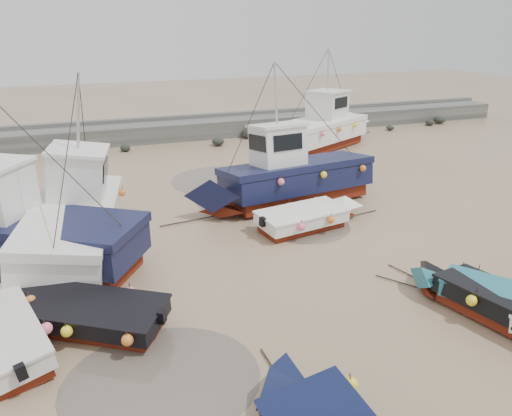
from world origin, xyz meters
The scene contains 15 objects.
ground centered at (0.00, 0.00, 0.00)m, with size 120.00×120.00×0.00m, color #9F8467.
seawall centered at (0.05, 21.99, 0.63)m, with size 60.00×4.92×1.50m.
puddle_a centered at (-2.81, -3.06, 0.00)m, with size 4.63×4.63×0.01m, color #5A5147.
puddle_b centered at (4.39, 4.11, 0.00)m, with size 3.61×3.61×0.01m, color #5A5147.
puddle_d centered at (3.00, 11.41, 0.00)m, with size 5.21×5.21×0.01m, color #5A5147.
dinghy_0 centered at (-6.28, -0.20, 0.54)m, with size 2.71×6.35×1.43m.
dinghy_2 centered at (6.41, -3.16, 0.57)m, with size 3.32×4.54×1.43m.
dinghy_4 centered at (-4.54, -0.08, 0.54)m, with size 5.88×4.30×1.43m.
dinghy_5 centered at (4.45, 4.01, 0.55)m, with size 5.86×2.49×1.43m.
dinghy_6 centered at (6.38, -3.60, 0.55)m, with size 2.65×5.98×1.43m.
cabin_boat_0 centered at (-6.30, 4.43, 1.32)m, with size 9.66×7.05×6.22m.
cabin_boat_1 centered at (-4.40, 5.30, 1.31)m, with size 4.30×11.01×6.22m.
cabin_boat_2 centered at (4.72, 6.89, 1.34)m, with size 10.14×3.55×6.22m.
cabin_boat_3 centered at (11.60, 16.29, 1.33)m, with size 9.89×6.59×6.22m.
person centered at (-5.58, 4.64, 0.00)m, with size 0.67×0.44×1.84m, color #182131.
Camera 1 is at (-4.08, -12.64, 7.76)m, focal length 35.00 mm.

